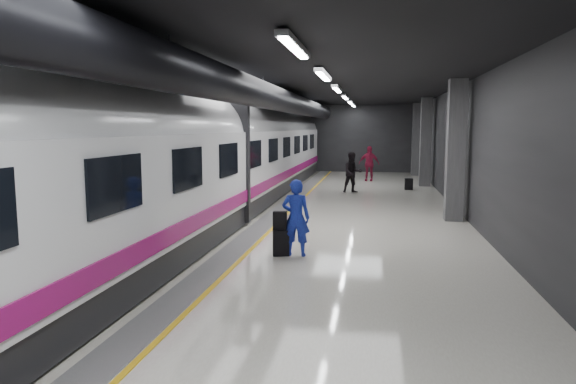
{
  "coord_description": "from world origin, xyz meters",
  "views": [
    {
      "loc": [
        2.02,
        -15.06,
        2.99
      ],
      "look_at": [
        -0.13,
        -2.42,
        1.37
      ],
      "focal_mm": 32.0,
      "sensor_mm": 36.0,
      "label": 1
    }
  ],
  "objects": [
    {
      "name": "traveler_far_b",
      "position": [
        1.69,
        14.04,
        0.98
      ],
      "size": [
        1.19,
        0.59,
        1.95
      ],
      "primitive_type": "imported",
      "rotation": [
        0.0,
        0.0,
        -0.1
      ],
      "color": "maroon",
      "rests_on": "ground"
    },
    {
      "name": "train",
      "position": [
        -3.25,
        -0.0,
        2.07
      ],
      "size": [
        3.05,
        38.0,
        4.05
      ],
      "color": "black",
      "rests_on": "ground"
    },
    {
      "name": "shoulder_bag",
      "position": [
        -0.14,
        -3.45,
        0.83
      ],
      "size": [
        0.33,
        0.19,
        0.43
      ],
      "primitive_type": "cube",
      "rotation": [
        0.0,
        0.0,
        0.05
      ],
      "color": "black",
      "rests_on": "suitcase_main"
    },
    {
      "name": "traveler_main",
      "position": [
        0.23,
        -3.43,
        0.9
      ],
      "size": [
        0.66,
        0.44,
        1.8
      ],
      "primitive_type": "imported",
      "rotation": [
        0.0,
        0.0,
        3.15
      ],
      "color": "blue",
      "rests_on": "ground"
    },
    {
      "name": "ground",
      "position": [
        0.0,
        0.0,
        0.0
      ],
      "size": [
        40.0,
        40.0,
        0.0
      ],
      "primitive_type": "plane",
      "color": "silver",
      "rests_on": "ground"
    },
    {
      "name": "suitcase_main",
      "position": [
        -0.12,
        -3.48,
        0.31
      ],
      "size": [
        0.42,
        0.32,
        0.61
      ],
      "primitive_type": "cube",
      "rotation": [
        0.0,
        0.0,
        0.25
      ],
      "color": "black",
      "rests_on": "ground"
    },
    {
      "name": "platform_hall",
      "position": [
        -0.29,
        0.96,
        3.54
      ],
      "size": [
        10.02,
        40.02,
        4.51
      ],
      "color": "black",
      "rests_on": "ground"
    },
    {
      "name": "suitcase_far",
      "position": [
        3.65,
        10.17,
        0.28
      ],
      "size": [
        0.39,
        0.26,
        0.55
      ],
      "primitive_type": "cube",
      "rotation": [
        0.0,
        0.0,
        0.06
      ],
      "color": "black",
      "rests_on": "ground"
    },
    {
      "name": "traveler_far_a",
      "position": [
        1.01,
        8.61,
        0.93
      ],
      "size": [
        1.08,
        0.95,
        1.87
      ],
      "primitive_type": "imported",
      "rotation": [
        0.0,
        0.0,
        0.31
      ],
      "color": "black",
      "rests_on": "ground"
    }
  ]
}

